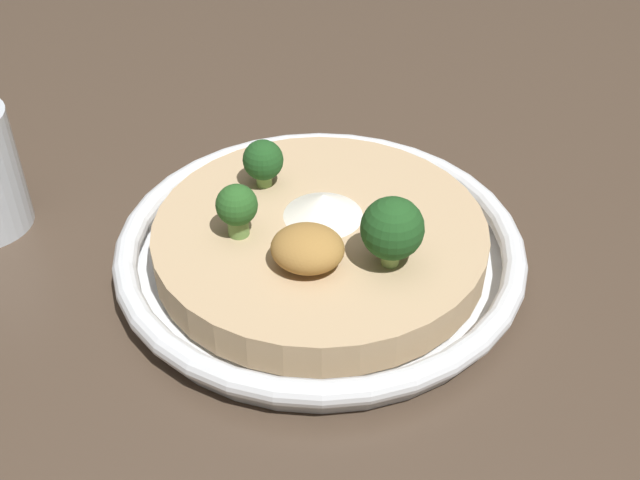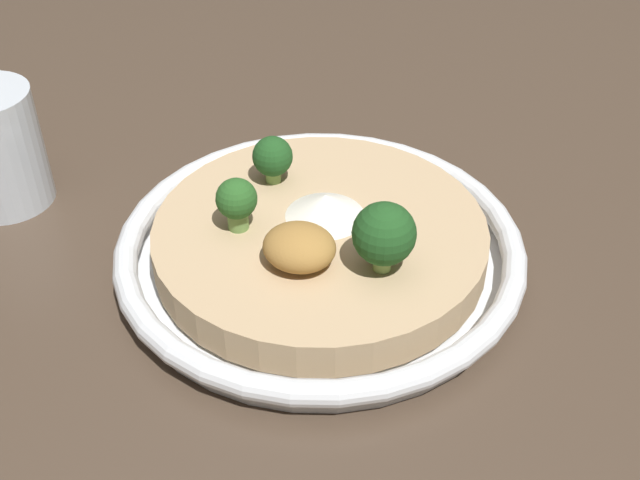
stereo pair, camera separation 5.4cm
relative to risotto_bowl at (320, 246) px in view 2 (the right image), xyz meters
name	(u,v)px [view 2 (the right image)]	position (x,y,z in m)	size (l,w,h in m)	color
ground_plane	(320,265)	(0.00, 0.00, -0.02)	(6.00, 6.00, 0.00)	#47382B
risotto_bowl	(320,246)	(0.00, 0.00, 0.00)	(0.27, 0.27, 0.03)	silver
cheese_sprinkle	(332,207)	(0.00, 0.01, 0.03)	(0.05, 0.05, 0.02)	white
crispy_onion_garnish	(300,247)	(0.00, -0.04, 0.03)	(0.05, 0.04, 0.03)	#A37538
broccoli_right	(384,235)	(0.05, -0.03, 0.04)	(0.04, 0.04, 0.05)	#84A856
broccoli_front_left	(237,201)	(-0.05, -0.02, 0.04)	(0.03, 0.03, 0.04)	#668E47
broccoli_left	(273,157)	(-0.05, 0.04, 0.04)	(0.03, 0.03, 0.03)	#759E4C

